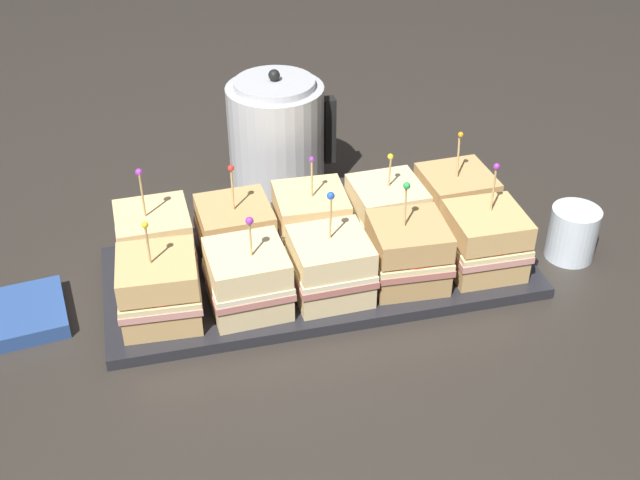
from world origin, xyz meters
name	(u,v)px	position (x,y,z in m)	size (l,w,h in m)	color
ground_plane	(320,277)	(0.00, 0.00, 0.00)	(6.00, 6.00, 0.00)	#2D2823
serving_platter	(320,272)	(0.00, 0.00, 0.01)	(0.67, 0.28, 0.02)	#232328
sandwich_front_far_left	(159,289)	(-0.25, -0.06, 0.07)	(0.12, 0.12, 0.17)	tan
sandwich_front_left	(248,279)	(-0.12, -0.06, 0.07)	(0.12, 0.12, 0.16)	beige
sandwich_front_center	(330,266)	(0.00, -0.06, 0.07)	(0.12, 0.12, 0.18)	beige
sandwich_front_right	(408,253)	(0.12, -0.06, 0.07)	(0.12, 0.12, 0.17)	tan
sandwich_front_far_right	(485,241)	(0.25, -0.06, 0.07)	(0.12, 0.12, 0.18)	tan
sandwich_back_far_left	(155,241)	(-0.25, 0.06, 0.07)	(0.12, 0.12, 0.18)	#DBB77A
sandwich_back_left	(236,232)	(-0.12, 0.06, 0.07)	(0.12, 0.12, 0.17)	tan
sandwich_back_center	(310,221)	(0.00, 0.06, 0.07)	(0.12, 0.12, 0.17)	#DBB77A
sandwich_back_right	(386,211)	(0.13, 0.06, 0.07)	(0.12, 0.12, 0.16)	beige
sandwich_back_far_right	(455,201)	(0.25, 0.06, 0.07)	(0.12, 0.12, 0.18)	tan
kettle_steel	(277,139)	(-0.01, 0.28, 0.11)	(0.19, 0.17, 0.24)	#B7BABF
drinking_glass	(573,233)	(0.41, -0.04, 0.04)	(0.08, 0.08, 0.09)	silver
napkin_stack	(21,317)	(-0.45, 0.00, 0.01)	(0.14, 0.14, 0.02)	navy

